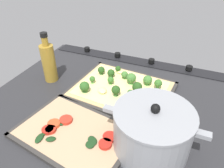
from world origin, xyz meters
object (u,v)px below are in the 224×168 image
at_px(broccoli_pizza, 122,87).
at_px(oil_bottle, 49,62).
at_px(cooking_pot, 152,131).
at_px(baking_tray_front, 122,91).
at_px(veggie_pizza_back, 74,133).
at_px(baking_tray_back, 74,134).

bearing_deg(broccoli_pizza, oil_bottle, 5.84).
bearing_deg(cooking_pot, baking_tray_front, -52.88).
bearing_deg(baking_tray_front, veggie_pizza_back, 78.35).
distance_m(broccoli_pizza, veggie_pizza_back, 0.27).
height_order(cooking_pot, oil_bottle, oil_bottle).
distance_m(baking_tray_front, broccoli_pizza, 0.02).
bearing_deg(cooking_pot, oil_bottle, -22.14).
bearing_deg(veggie_pizza_back, baking_tray_back, -130.89).
bearing_deg(broccoli_pizza, veggie_pizza_back, 77.79).
distance_m(veggie_pizza_back, cooking_pot, 0.23).
distance_m(baking_tray_front, baking_tray_back, 0.27).
xyz_separation_m(baking_tray_front, veggie_pizza_back, (0.05, 0.26, 0.01)).
bearing_deg(oil_bottle, veggie_pizza_back, 136.52).
height_order(baking_tray_front, baking_tray_back, same).
relative_size(broccoli_pizza, cooking_pot, 1.31).
bearing_deg(veggie_pizza_back, cooking_pot, -169.05).
relative_size(baking_tray_front, broccoli_pizza, 1.07).
distance_m(baking_tray_front, oil_bottle, 0.31).
bearing_deg(baking_tray_back, baking_tray_front, -101.52).
height_order(veggie_pizza_back, oil_bottle, oil_bottle).
relative_size(baking_tray_front, baking_tray_back, 1.04).
relative_size(baking_tray_back, veggie_pizza_back, 1.08).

